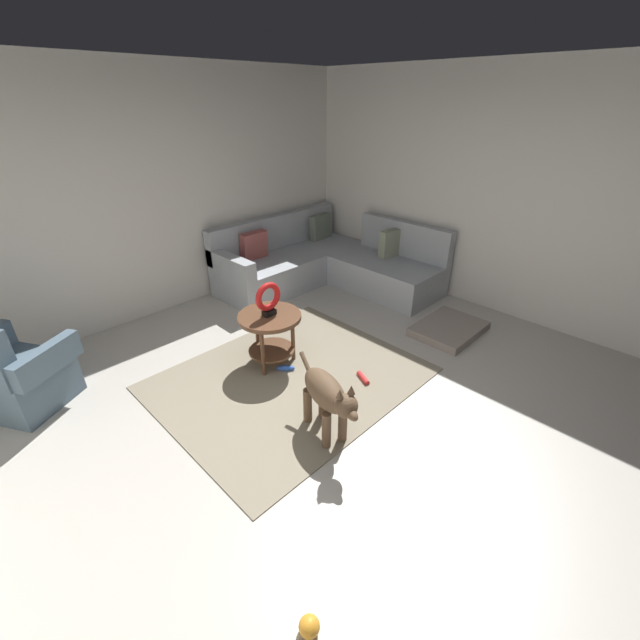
{
  "coord_description": "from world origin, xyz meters",
  "views": [
    {
      "loc": [
        -1.88,
        -1.71,
        2.34
      ],
      "look_at": [
        0.45,
        0.6,
        0.55
      ],
      "focal_mm": 23.07,
      "sensor_mm": 36.0,
      "label": 1
    }
  ],
  "objects_px": {
    "dog": "(328,396)",
    "dog_toy_ball": "(309,626)",
    "torus_sculpture": "(268,298)",
    "dog_toy_rope": "(363,378)",
    "dog_toy_bone": "(286,368)",
    "sectional_couch": "(326,264)",
    "side_table": "(270,326)",
    "dog_bed_mat": "(449,329)",
    "armchair": "(15,376)"
  },
  "relations": [
    {
      "from": "dog",
      "to": "dog_toy_ball",
      "type": "xyz_separation_m",
      "value": [
        -1.05,
        -0.89,
        -0.32
      ]
    },
    {
      "from": "dog_toy_rope",
      "to": "dog_toy_bone",
      "type": "relative_size",
      "value": 0.99
    },
    {
      "from": "side_table",
      "to": "torus_sculpture",
      "type": "xyz_separation_m",
      "value": [
        -0.0,
        -0.0,
        0.29
      ]
    },
    {
      "from": "sectional_couch",
      "to": "dog_bed_mat",
      "type": "xyz_separation_m",
      "value": [
        -0.01,
        -1.93,
        -0.25
      ]
    },
    {
      "from": "dog_toy_rope",
      "to": "dog_toy_bone",
      "type": "xyz_separation_m",
      "value": [
        -0.41,
        0.63,
        0.0
      ]
    },
    {
      "from": "dog_bed_mat",
      "to": "dog_toy_ball",
      "type": "relative_size",
      "value": 7.5
    },
    {
      "from": "dog_toy_bone",
      "to": "sectional_couch",
      "type": "bearing_deg",
      "value": 33.64
    },
    {
      "from": "side_table",
      "to": "dog_toy_bone",
      "type": "xyz_separation_m",
      "value": [
        0.0,
        -0.2,
        -0.39
      ]
    },
    {
      "from": "sectional_couch",
      "to": "torus_sculpture",
      "type": "height_order",
      "value": "sectional_couch"
    },
    {
      "from": "torus_sculpture",
      "to": "dog",
      "type": "bearing_deg",
      "value": -106.81
    },
    {
      "from": "torus_sculpture",
      "to": "dog_toy_rope",
      "type": "distance_m",
      "value": 1.15
    },
    {
      "from": "torus_sculpture",
      "to": "dog_bed_mat",
      "type": "height_order",
      "value": "torus_sculpture"
    },
    {
      "from": "dog_toy_rope",
      "to": "dog_toy_bone",
      "type": "height_order",
      "value": "dog_toy_bone"
    },
    {
      "from": "dog_bed_mat",
      "to": "dog",
      "type": "height_order",
      "value": "dog"
    },
    {
      "from": "dog",
      "to": "dog_toy_rope",
      "type": "xyz_separation_m",
      "value": [
        0.73,
        0.24,
        -0.35
      ]
    },
    {
      "from": "dog",
      "to": "dog_toy_rope",
      "type": "distance_m",
      "value": 0.85
    },
    {
      "from": "torus_sculpture",
      "to": "armchair",
      "type": "bearing_deg",
      "value": 152.83
    },
    {
      "from": "sectional_couch",
      "to": "side_table",
      "type": "distance_m",
      "value": 2.05
    },
    {
      "from": "side_table",
      "to": "dog_toy_rope",
      "type": "relative_size",
      "value": 3.36
    },
    {
      "from": "dog",
      "to": "torus_sculpture",
      "type": "bearing_deg",
      "value": -89.79
    },
    {
      "from": "armchair",
      "to": "sectional_couch",
      "type": "bearing_deg",
      "value": 59.88
    },
    {
      "from": "dog_toy_bone",
      "to": "dog",
      "type": "bearing_deg",
      "value": -110.41
    },
    {
      "from": "dog_toy_rope",
      "to": "sectional_couch",
      "type": "bearing_deg",
      "value": 52.84
    },
    {
      "from": "side_table",
      "to": "torus_sculpture",
      "type": "bearing_deg",
      "value": -110.56
    },
    {
      "from": "dog",
      "to": "dog_toy_bone",
      "type": "xyz_separation_m",
      "value": [
        0.32,
        0.87,
        -0.35
      ]
    },
    {
      "from": "sectional_couch",
      "to": "torus_sculpture",
      "type": "relative_size",
      "value": 6.9
    },
    {
      "from": "dog_toy_ball",
      "to": "dog_toy_rope",
      "type": "bearing_deg",
      "value": 32.32
    },
    {
      "from": "dog",
      "to": "dog_toy_ball",
      "type": "height_order",
      "value": "dog"
    },
    {
      "from": "armchair",
      "to": "dog_toy_rope",
      "type": "relative_size",
      "value": 5.56
    },
    {
      "from": "side_table",
      "to": "dog_toy_ball",
      "type": "relative_size",
      "value": 5.62
    },
    {
      "from": "armchair",
      "to": "torus_sculpture",
      "type": "bearing_deg",
      "value": 32.44
    },
    {
      "from": "armchair",
      "to": "torus_sculpture",
      "type": "distance_m",
      "value": 2.17
    },
    {
      "from": "dog",
      "to": "dog_toy_bone",
      "type": "relative_size",
      "value": 4.59
    },
    {
      "from": "dog_bed_mat",
      "to": "sectional_couch",
      "type": "bearing_deg",
      "value": 89.64
    },
    {
      "from": "armchair",
      "to": "torus_sculpture",
      "type": "xyz_separation_m",
      "value": [
        1.9,
        -0.98,
        0.39
      ]
    },
    {
      "from": "side_table",
      "to": "dog_toy_ball",
      "type": "bearing_deg",
      "value": -125.03
    },
    {
      "from": "dog_bed_mat",
      "to": "dog_toy_rope",
      "type": "height_order",
      "value": "dog_bed_mat"
    },
    {
      "from": "side_table",
      "to": "armchair",
      "type": "bearing_deg",
      "value": 152.83
    },
    {
      "from": "dog_toy_bone",
      "to": "dog_toy_rope",
      "type": "bearing_deg",
      "value": -56.88
    },
    {
      "from": "armchair",
      "to": "dog_toy_rope",
      "type": "distance_m",
      "value": 2.95
    },
    {
      "from": "dog_bed_mat",
      "to": "dog_toy_bone",
      "type": "xyz_separation_m",
      "value": [
        -1.78,
        0.74,
        -0.01
      ]
    },
    {
      "from": "torus_sculpture",
      "to": "side_table",
      "type": "bearing_deg",
      "value": 69.44
    },
    {
      "from": "side_table",
      "to": "dog_toy_bone",
      "type": "relative_size",
      "value": 3.33
    },
    {
      "from": "sectional_couch",
      "to": "side_table",
      "type": "xyz_separation_m",
      "value": [
        -1.79,
        -0.99,
        0.12
      ]
    },
    {
      "from": "dog_toy_ball",
      "to": "dog_toy_bone",
      "type": "height_order",
      "value": "dog_toy_ball"
    },
    {
      "from": "side_table",
      "to": "dog_toy_bone",
      "type": "height_order",
      "value": "side_table"
    },
    {
      "from": "sectional_couch",
      "to": "dog_toy_bone",
      "type": "distance_m",
      "value": 2.17
    },
    {
      "from": "armchair",
      "to": "dog_toy_ball",
      "type": "xyz_separation_m",
      "value": [
        0.53,
        -2.93,
        -0.27
      ]
    },
    {
      "from": "dog_toy_rope",
      "to": "dog_toy_bone",
      "type": "distance_m",
      "value": 0.75
    },
    {
      "from": "dog_toy_ball",
      "to": "sectional_couch",
      "type": "bearing_deg",
      "value": 42.99
    }
  ]
}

